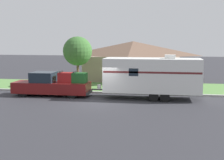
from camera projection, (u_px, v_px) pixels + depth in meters
The scene contains 8 objects.
ground_plane at pixel (99, 102), 22.85m from camera, with size 120.00×120.00×0.00m, color #2D2D33.
curb_strip at pixel (108, 93), 26.50m from camera, with size 80.00×0.30×0.14m.
lawn_strip at pixel (115, 87), 30.08m from camera, with size 80.00×7.00×0.03m.
house_across_street at pixel (133, 60), 35.51m from camera, with size 10.94×7.78×4.31m.
pickup_truck at pixel (52, 85), 25.33m from camera, with size 6.32×1.93×2.04m.
travel_trailer at pixel (152, 75), 23.90m from camera, with size 8.44×2.39×3.42m.
mailbox at pixel (39, 79), 28.18m from camera, with size 0.48×0.20×1.25m.
tree_in_yard at pixel (78, 51), 30.11m from camera, with size 2.82×2.82×4.83m.
Camera 1 is at (4.62, -21.96, 4.66)m, focal length 50.00 mm.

